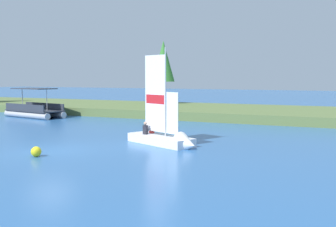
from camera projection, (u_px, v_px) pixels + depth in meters
name	position (u px, v px, depth m)	size (l,w,h in m)	color
ground_plane	(50.00, 151.00, 21.32)	(200.00, 200.00, 0.00)	#2D609E
shore_bank	(199.00, 111.00, 41.43)	(80.00, 12.44, 0.78)	#5B703D
shoreline_tree_midleft	(163.00, 62.00, 45.99)	(2.51, 2.51, 7.05)	brown
sailboat	(169.00, 138.00, 22.95)	(5.07, 3.22, 5.87)	white
pontoon_boat	(35.00, 110.00, 38.79)	(6.61, 3.62, 2.75)	#B2B2B7
channel_buoy	(36.00, 152.00, 19.79)	(0.50, 0.50, 0.50)	yellow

